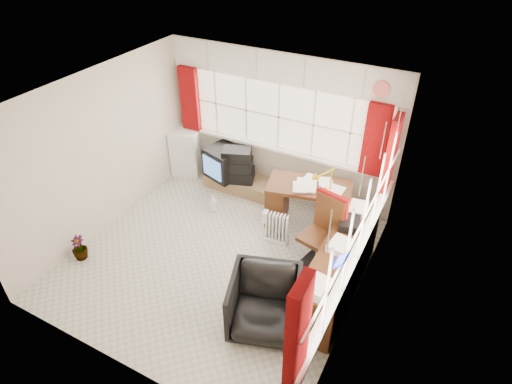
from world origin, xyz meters
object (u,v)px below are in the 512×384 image
(radiator, at_px, (277,231))
(crt_tv, at_px, (224,162))
(desk, at_px, (308,203))
(office_chair, at_px, (265,303))
(task_chair, at_px, (325,230))
(credenza, at_px, (338,269))
(tv_bench, at_px, (243,184))
(desk_lamp, at_px, (332,175))
(mini_fridge, at_px, (187,151))

(radiator, relative_size, crt_tv, 0.74)
(desk, bearing_deg, office_chair, -82.10)
(task_chair, distance_m, credenza, 0.58)
(radiator, bearing_deg, desk, 69.86)
(office_chair, xyz_separation_m, radiator, (-0.53, 1.47, -0.17))
(task_chair, bearing_deg, tv_bench, 149.74)
(office_chair, height_order, credenza, credenza)
(office_chair, bearing_deg, desk, 79.54)
(desk, distance_m, tv_bench, 1.46)
(desk_lamp, xyz_separation_m, task_chair, (0.22, -0.76, -0.42))
(credenza, height_order, mini_fridge, mini_fridge)
(task_chair, distance_m, crt_tv, 2.50)
(credenza, bearing_deg, radiator, 155.55)
(credenza, bearing_deg, crt_tv, 151.14)
(credenza, height_order, tv_bench, credenza)
(desk_lamp, relative_size, office_chair, 0.50)
(desk, relative_size, office_chair, 1.64)
(desk_lamp, bearing_deg, task_chair, -74.17)
(credenza, relative_size, crt_tv, 2.75)
(desk_lamp, height_order, tv_bench, desk_lamp)
(desk_lamp, xyz_separation_m, tv_bench, (-1.71, 0.36, -0.91))
(task_chair, distance_m, mini_fridge, 3.40)
(office_chair, relative_size, radiator, 1.59)
(tv_bench, xyz_separation_m, crt_tv, (-0.34, -0.08, 0.39))
(task_chair, relative_size, radiator, 2.19)
(credenza, bearing_deg, desk, 127.64)
(radiator, bearing_deg, task_chair, -8.61)
(desk, bearing_deg, credenza, -52.36)
(mini_fridge, bearing_deg, radiator, -24.36)
(task_chair, height_order, radiator, task_chair)
(task_chair, relative_size, tv_bench, 0.84)
(desk, xyz_separation_m, task_chair, (0.54, -0.76, 0.21))
(desk, relative_size, crt_tv, 1.92)
(task_chair, relative_size, mini_fridge, 1.34)
(desk, relative_size, task_chair, 1.19)
(desk, distance_m, desk_lamp, 0.71)
(tv_bench, height_order, mini_fridge, mini_fridge)
(tv_bench, relative_size, mini_fridge, 1.60)
(radiator, height_order, tv_bench, radiator)
(desk_lamp, xyz_separation_m, mini_fridge, (-2.96, 0.44, -0.60))
(tv_bench, xyz_separation_m, mini_fridge, (-1.25, 0.08, 0.31))
(tv_bench, bearing_deg, desk, -14.64)
(desk_lamp, relative_size, mini_fridge, 0.49)
(crt_tv, relative_size, mini_fridge, 0.83)
(desk, relative_size, tv_bench, 1.00)
(desk, height_order, tv_bench, desk)
(radiator, bearing_deg, desk_lamp, 48.81)
(desk, xyz_separation_m, radiator, (-0.24, -0.64, -0.19))
(office_chair, xyz_separation_m, mini_fridge, (-2.93, 2.55, 0.05))
(task_chair, height_order, mini_fridge, task_chair)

